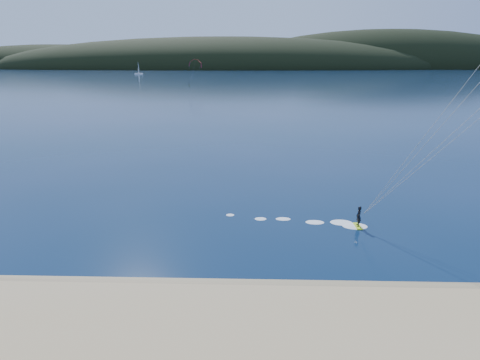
% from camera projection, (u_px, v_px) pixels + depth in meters
% --- Properties ---
extents(ground, '(1800.00, 1800.00, 0.00)m').
position_uv_depth(ground, '(132.00, 345.00, 18.04)').
color(ground, '#08203B').
rests_on(ground, ground).
extents(wet_sand, '(220.00, 2.50, 0.10)m').
position_uv_depth(wet_sand, '(155.00, 290.00, 22.33)').
color(wet_sand, '#876D4E').
rests_on(wet_sand, ground).
extents(headland, '(1200.00, 310.00, 140.00)m').
position_uv_depth(headland, '(249.00, 69.00, 730.88)').
color(headland, black).
rests_on(headland, ground).
extents(kitesurfer_far, '(8.33, 5.87, 12.36)m').
position_uv_depth(kitesurfer_far, '(195.00, 66.00, 209.56)').
color(kitesurfer_far, '#C2EC1B').
rests_on(kitesurfer_far, ground).
extents(sailboat, '(8.73, 5.44, 12.15)m').
position_uv_depth(sailboat, '(139.00, 73.00, 402.79)').
color(sailboat, white).
rests_on(sailboat, ground).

